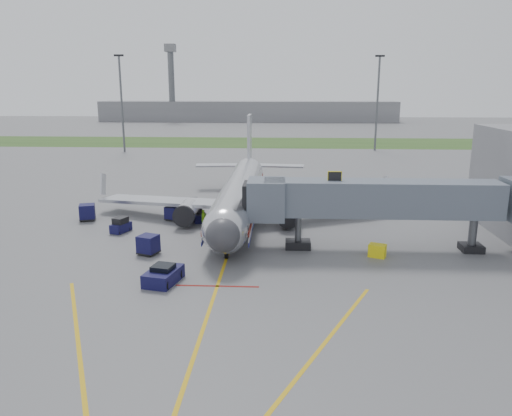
# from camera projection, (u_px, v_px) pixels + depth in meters

# --- Properties ---
(ground) EXTENTS (400.00, 400.00, 0.00)m
(ground) POSITION_uv_depth(u_px,v_px,m) (224.00, 267.00, 39.55)
(ground) COLOR #565659
(ground) RESTS_ON ground
(grass_strip) EXTENTS (300.00, 25.00, 0.01)m
(grass_strip) POSITION_uv_depth(u_px,v_px,m) (265.00, 142.00, 126.84)
(grass_strip) COLOR #2D4C1E
(grass_strip) RESTS_ON ground
(apron_markings) EXTENTS (21.52, 50.00, 0.01)m
(apron_markings) POSITION_uv_depth(u_px,v_px,m) (211.00, 306.00, 32.37)
(apron_markings) COLOR gold
(apron_markings) RESTS_ON ground
(airliner) EXTENTS (32.10, 35.67, 10.25)m
(airliner) POSITION_uv_depth(u_px,v_px,m) (240.00, 194.00, 53.71)
(airliner) COLOR silver
(airliner) RESTS_ON ground
(jet_bridge) EXTENTS (25.30, 4.00, 6.90)m
(jet_bridge) POSITION_uv_depth(u_px,v_px,m) (379.00, 200.00, 42.66)
(jet_bridge) COLOR slate
(jet_bridge) RESTS_ON ground
(light_mast_left) EXTENTS (2.00, 0.44, 20.40)m
(light_mast_left) POSITION_uv_depth(u_px,v_px,m) (122.00, 101.00, 106.45)
(light_mast_left) COLOR #595B60
(light_mast_left) RESTS_ON ground
(light_mast_right) EXTENTS (2.00, 0.44, 20.40)m
(light_mast_right) POSITION_uv_depth(u_px,v_px,m) (377.00, 101.00, 108.42)
(light_mast_right) COLOR #595B60
(light_mast_right) RESTS_ON ground
(distant_terminal) EXTENTS (120.00, 14.00, 8.00)m
(distant_terminal) POSITION_uv_depth(u_px,v_px,m) (248.00, 111.00, 204.01)
(distant_terminal) COLOR slate
(distant_terminal) RESTS_ON ground
(control_tower) EXTENTS (4.00, 4.00, 30.00)m
(control_tower) POSITION_uv_depth(u_px,v_px,m) (171.00, 77.00, 197.57)
(control_tower) COLOR #595B60
(control_tower) RESTS_ON ground
(pushback_tug) EXTENTS (2.64, 3.58, 1.34)m
(pushback_tug) POSITION_uv_depth(u_px,v_px,m) (163.00, 275.00, 36.23)
(pushback_tug) COLOR #0E0C36
(pushback_tug) RESTS_ON ground
(baggage_tug) EXTENTS (1.80, 2.39, 1.49)m
(baggage_tug) POSITION_uv_depth(u_px,v_px,m) (121.00, 226.00, 48.73)
(baggage_tug) COLOR #0E0C36
(baggage_tug) RESTS_ON ground
(baggage_cart_a) EXTENTS (1.97, 1.97, 1.65)m
(baggage_cart_a) POSITION_uv_depth(u_px,v_px,m) (148.00, 245.00, 42.30)
(baggage_cart_a) COLOR #0E0C36
(baggage_cart_a) RESTS_ON ground
(baggage_cart_b) EXTENTS (1.75, 1.75, 1.47)m
(baggage_cart_b) POSITION_uv_depth(u_px,v_px,m) (173.00, 213.00, 53.16)
(baggage_cart_b) COLOR #0E0C36
(baggage_cart_b) RESTS_ON ground
(baggage_cart_c) EXTENTS (2.00, 2.00, 1.72)m
(baggage_cart_c) POSITION_uv_depth(u_px,v_px,m) (87.00, 212.00, 53.03)
(baggage_cart_c) COLOR #0E0C36
(baggage_cart_c) RESTS_ON ground
(belt_loader) EXTENTS (2.51, 4.23, 2.00)m
(belt_loader) POSITION_uv_depth(u_px,v_px,m) (198.00, 215.00, 53.37)
(belt_loader) COLOR #0E0C36
(belt_loader) RESTS_ON ground
(ground_power_cart) EXTENTS (1.62, 1.38, 1.10)m
(ground_power_cart) POSITION_uv_depth(u_px,v_px,m) (377.00, 251.00, 41.67)
(ground_power_cart) COLOR yellow
(ground_power_cart) RESTS_ON ground
(ramp_worker) EXTENTS (0.71, 0.69, 1.63)m
(ramp_worker) POSITION_uv_depth(u_px,v_px,m) (204.00, 218.00, 51.12)
(ramp_worker) COLOR #8FEC1B
(ramp_worker) RESTS_ON ground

